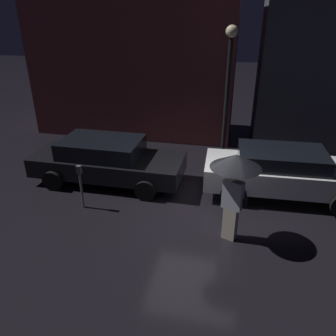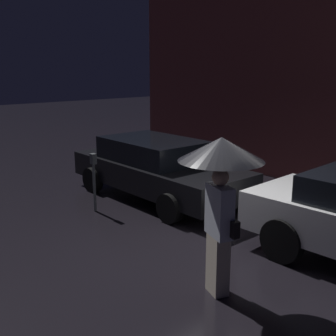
# 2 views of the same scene
# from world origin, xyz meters

# --- Properties ---
(ground_plane) EXTENTS (60.00, 60.00, 0.00)m
(ground_plane) POSITION_xyz_m (0.00, 0.00, 0.00)
(ground_plane) COLOR black
(building_facade_left) EXTENTS (8.29, 3.00, 6.24)m
(building_facade_left) POSITION_xyz_m (-3.54, 6.50, 3.12)
(building_facade_left) COLOR brown
(building_facade_left) RESTS_ON ground
(parked_car_black) EXTENTS (4.64, 2.02, 1.38)m
(parked_car_black) POSITION_xyz_m (-2.98, 1.38, 0.72)
(parked_car_black) COLOR black
(parked_car_black) RESTS_ON ground
(pedestrian_with_umbrella) EXTENTS (1.11, 1.11, 2.15)m
(pedestrian_with_umbrella) POSITION_xyz_m (0.90, -0.79, 1.71)
(pedestrian_with_umbrella) COLOR beige
(pedestrian_with_umbrella) RESTS_ON ground
(parking_meter) EXTENTS (0.12, 0.10, 1.26)m
(parking_meter) POSITION_xyz_m (-3.07, -0.26, 0.78)
(parking_meter) COLOR #4C5154
(parking_meter) RESTS_ON ground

